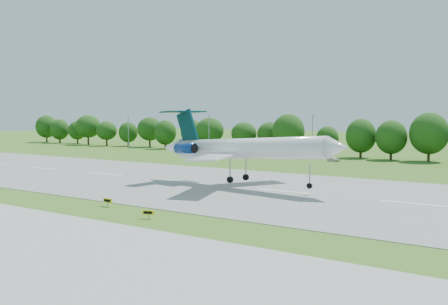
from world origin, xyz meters
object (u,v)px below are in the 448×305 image
taxi_sign_left (108,201)px  service_vehicle_b (333,159)px  service_vehicle_a (223,151)px  airliner (239,148)px

taxi_sign_left → service_vehicle_b: bearing=91.2°
taxi_sign_left → service_vehicle_a: 93.38m
airliner → service_vehicle_b: 53.83m
service_vehicle_a → service_vehicle_b: 39.96m
taxi_sign_left → service_vehicle_b: 78.16m
airliner → service_vehicle_a: size_ratio=11.27×
taxi_sign_left → airliner: bearing=80.4°
taxi_sign_left → service_vehicle_a: size_ratio=0.47×
airliner → taxi_sign_left: bearing=-95.5°
taxi_sign_left → service_vehicle_b: (0.92, 78.16, -0.19)m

